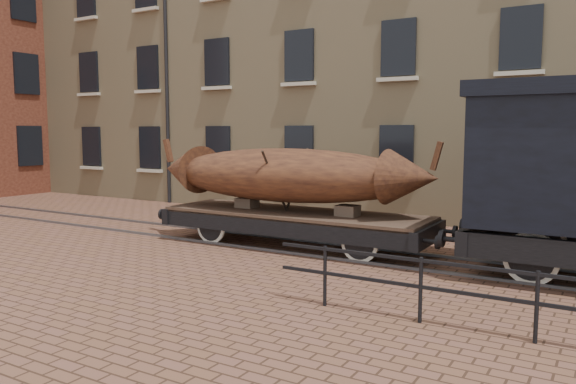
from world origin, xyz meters
The scene contains 5 objects.
ground centered at (0.00, 0.00, 0.00)m, with size 90.00×90.00×0.00m, color brown.
warehouse_cream centered at (3.00, 9.99, 7.00)m, with size 40.00×10.19×14.00m.
rail_track centered at (0.00, 0.00, 0.03)m, with size 30.00×1.52×0.06m.
flatcar_wagon centered at (0.21, 0.00, 0.71)m, with size 7.57×2.05×1.14m.
iron_boat centered at (-0.02, 0.00, 1.79)m, with size 7.57×2.50×1.77m.
Camera 1 is at (7.09, -11.82, 2.86)m, focal length 35.00 mm.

